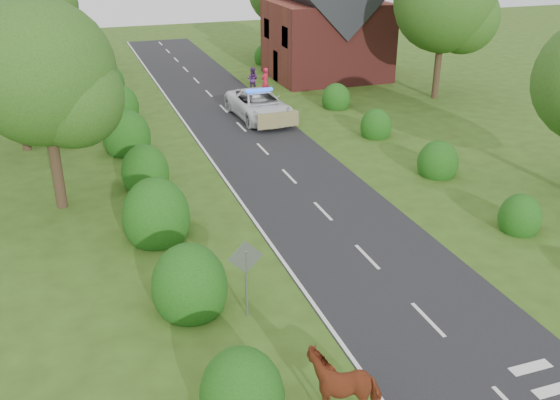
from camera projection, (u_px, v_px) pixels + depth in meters
name	position (u px, v px, depth m)	size (l,w,h in m)	color
ground	(428.00, 320.00, 18.49)	(120.00, 120.00, 0.00)	#354B17
road	(269.00, 155.00, 31.40)	(6.00, 70.00, 0.02)	black
road_markings	(250.00, 173.00, 29.13)	(4.96, 70.00, 0.01)	white
hedgerow_left	(147.00, 182.00, 26.29)	(2.75, 50.41, 3.00)	#124714
hedgerow_right	(424.00, 155.00, 29.91)	(2.10, 45.78, 2.10)	#124714
tree_left_a	(50.00, 79.00, 23.57)	(5.74, 5.60, 8.38)	#332316
tree_left_b	(16.00, 51.00, 30.12)	(5.74, 5.60, 8.07)	#332316
tree_right_b	(449.00, 6.00, 39.16)	(6.56, 6.40, 9.40)	#332316
road_sign	(246.00, 268.00, 18.03)	(1.06, 0.08, 2.53)	gray
house	(327.00, 26.00, 45.62)	(8.00, 7.40, 9.17)	maroon
cow	(344.00, 386.00, 14.79)	(1.10, 2.08, 1.47)	brown
police_van	(259.00, 105.00, 36.94)	(3.05, 6.12, 1.80)	white
pedestrian_red	(265.00, 81.00, 42.02)	(0.66, 0.44, 1.82)	#BB1935
pedestrian_purple	(252.00, 79.00, 42.94)	(0.81, 0.63, 1.66)	#522769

